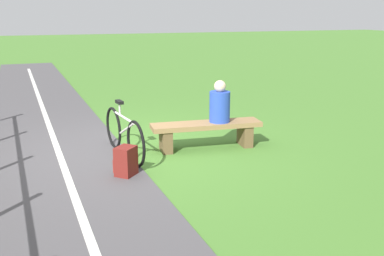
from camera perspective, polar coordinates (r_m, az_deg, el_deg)
name	(u,v)px	position (r m, az deg, el deg)	size (l,w,h in m)	color
ground_plane	(126,150)	(7.47, -8.42, -2.87)	(80.00, 80.00, 0.00)	#477A2D
bench	(206,130)	(7.43, 1.85, -0.29)	(1.88, 0.62, 0.44)	#937047
person_seated	(220,105)	(7.40, 3.57, 3.02)	(0.38, 0.38, 0.70)	#2847B7
bicycle	(124,134)	(7.06, -8.73, -0.77)	(0.26, 1.74, 0.88)	black
backpack	(126,162)	(6.27, -8.53, -4.30)	(0.36, 0.36, 0.43)	maroon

